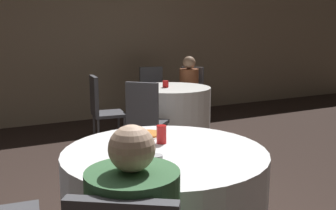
{
  "coord_description": "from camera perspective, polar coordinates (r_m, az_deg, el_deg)",
  "views": [
    {
      "loc": [
        -0.87,
        -2.13,
        1.47
      ],
      "look_at": [
        0.64,
        0.75,
        0.85
      ],
      "focal_mm": 40.0,
      "sensor_mm": 36.0,
      "label": 1
    }
  ],
  "objects": [
    {
      "name": "soda_can_silver",
      "position": [
        1.91,
        -1.8,
        -9.37
      ],
      "size": [
        0.07,
        0.07,
        0.12
      ],
      "color": "silver",
      "rests_on": "table_near"
    },
    {
      "name": "chair_far_southwest",
      "position": [
        4.3,
        -3.54,
        -1.5
      ],
      "size": [
        0.57,
        0.57,
        0.94
      ],
      "rotation": [
        0.0,
        0.0,
        -0.8
      ],
      "color": "#47474C",
      "rests_on": "ground_plane"
    },
    {
      "name": "table_far",
      "position": [
        5.23,
        0.39,
        -1.34
      ],
      "size": [
        1.11,
        1.11,
        0.75
      ],
      "color": "white",
      "rests_on": "ground_plane"
    },
    {
      "name": "wall_back",
      "position": [
        6.4,
        -20.14,
        9.47
      ],
      "size": [
        16.0,
        0.06,
        2.8
      ],
      "color": "gray",
      "rests_on": "ground_plane"
    },
    {
      "name": "chair_far_northeast",
      "position": [
        6.1,
        3.46,
        2.14
      ],
      "size": [
        0.57,
        0.57,
        0.94
      ],
      "rotation": [
        0.0,
        0.0,
        -3.97
      ],
      "color": "#47474C",
      "rests_on": "ground_plane"
    },
    {
      "name": "chair_far_north",
      "position": [
        6.11,
        -2.38,
        2.16
      ],
      "size": [
        0.47,
        0.47,
        0.94
      ],
      "rotation": [
        0.0,
        0.0,
        -3.32
      ],
      "color": "#47474C",
      "rests_on": "ground_plane"
    },
    {
      "name": "person_floral_shirt",
      "position": [
        5.94,
        2.98,
        1.94
      ],
      "size": [
        0.45,
        0.44,
        1.13
      ],
      "rotation": [
        0.0,
        0.0,
        -3.97
      ],
      "color": "#4C4238",
      "rests_on": "ground_plane"
    },
    {
      "name": "soda_can_red",
      "position": [
        2.5,
        -1.0,
        -4.5
      ],
      "size": [
        0.07,
        0.07,
        0.12
      ],
      "color": "red",
      "rests_on": "table_near"
    },
    {
      "name": "table_near",
      "position": [
        2.51,
        -0.46,
        -15.1
      ],
      "size": [
        1.29,
        1.29,
        0.75
      ],
      "color": "white",
      "rests_on": "ground_plane"
    },
    {
      "name": "chair_far_west",
      "position": [
        4.94,
        -10.18,
        -0.05
      ],
      "size": [
        0.45,
        0.45,
        0.94
      ],
      "rotation": [
        0.0,
        0.0,
        -1.7
      ],
      "color": "#47474C",
      "rests_on": "ground_plane"
    },
    {
      "name": "cup_far",
      "position": [
        5.13,
        -0.37,
        3.21
      ],
      "size": [
        0.08,
        0.08,
        0.09
      ],
      "color": "red",
      "rests_on": "table_far"
    },
    {
      "name": "pizza_plate_near",
      "position": [
        2.71,
        -3.01,
        -4.46
      ],
      "size": [
        0.24,
        0.24,
        0.02
      ],
      "color": "white",
      "rests_on": "table_near"
    }
  ]
}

